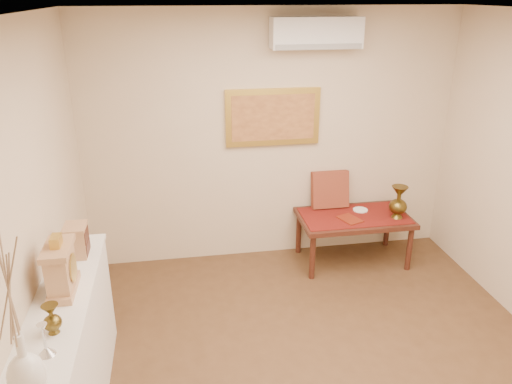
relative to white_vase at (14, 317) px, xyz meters
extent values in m
plane|color=silver|center=(1.80, 0.77, 1.24)|extent=(4.50, 4.50, 0.00)
cube|color=beige|center=(1.80, 3.02, -0.11)|extent=(4.00, 0.02, 2.70)
cube|color=beige|center=(-0.20, 0.77, -0.11)|extent=(0.02, 4.50, 2.70)
cube|color=maroon|center=(2.65, 2.65, -0.90)|extent=(1.14, 0.59, 0.01)
cylinder|color=white|center=(2.77, 2.77, -0.89)|extent=(0.16, 0.16, 0.01)
cube|color=maroon|center=(2.57, 2.55, -0.89)|extent=(0.26, 0.30, 0.01)
cube|color=maroon|center=(2.45, 2.93, -0.69)|extent=(0.41, 0.18, 0.43)
cube|color=white|center=(-0.02, 0.77, -0.98)|extent=(0.35, 2.00, 0.95)
cube|color=white|center=(-0.02, 0.77, -0.49)|extent=(0.37, 2.02, 0.03)
cube|color=tan|center=(-0.01, 0.95, -0.45)|extent=(0.16, 0.36, 0.05)
cube|color=tan|center=(-0.01, 0.95, -0.30)|extent=(0.14, 0.30, 0.25)
cylinder|color=beige|center=(0.06, 0.95, -0.30)|extent=(0.01, 0.17, 0.17)
cylinder|color=gold|center=(0.07, 0.95, -0.30)|extent=(0.01, 0.19, 0.19)
cube|color=tan|center=(-0.01, 0.95, -0.16)|extent=(0.17, 0.34, 0.04)
cube|color=gold|center=(-0.01, 0.95, -0.10)|extent=(0.06, 0.11, 0.07)
cube|color=tan|center=(0.00, 1.45, -0.37)|extent=(0.15, 0.20, 0.22)
cube|color=#431E14|center=(0.08, 1.45, -0.42)|extent=(0.01, 0.17, 0.09)
cube|color=#431E14|center=(0.08, 1.45, -0.32)|extent=(0.01, 0.17, 0.09)
cube|color=tan|center=(0.00, 1.45, -0.24)|extent=(0.16, 0.21, 0.02)
cube|color=#431E14|center=(2.65, 2.65, -0.93)|extent=(1.20, 0.70, 0.05)
cylinder|color=#431E14|center=(2.11, 2.36, -1.21)|extent=(0.06, 0.06, 0.50)
cylinder|color=#431E14|center=(3.19, 2.36, -1.21)|extent=(0.06, 0.06, 0.50)
cylinder|color=#431E14|center=(2.11, 2.94, -1.21)|extent=(0.06, 0.06, 0.50)
cylinder|color=#431E14|center=(3.19, 2.94, -1.21)|extent=(0.06, 0.06, 0.50)
cube|color=gold|center=(1.80, 3.00, 0.14)|extent=(1.00, 0.05, 0.60)
cube|color=#B7773F|center=(1.80, 2.97, 0.14)|extent=(0.88, 0.01, 0.48)
cube|color=silver|center=(2.20, 2.89, 0.99)|extent=(0.90, 0.24, 0.30)
cube|color=gray|center=(2.20, 2.77, 0.87)|extent=(0.86, 0.02, 0.05)
camera|label=1|loc=(0.77, -2.04, 1.37)|focal=35.00mm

